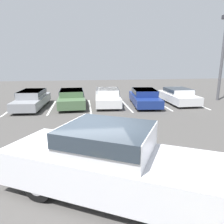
{
  "coord_description": "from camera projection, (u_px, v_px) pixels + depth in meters",
  "views": [
    {
      "loc": [
        -0.07,
        -5.6,
        3.49
      ],
      "look_at": [
        1.29,
        4.35,
        1.0
      ],
      "focal_mm": 35.0,
      "sensor_mm": 36.0,
      "label": 1
    }
  ],
  "objects": [
    {
      "name": "light_post",
      "position": [
        223.0,
        53.0,
        17.66
      ],
      "size": [
        0.7,
        0.36,
        6.74
      ],
      "color": "#515156",
      "rests_on": "ground_plane"
    },
    {
      "name": "parked_sedan_d",
      "position": [
        144.0,
        97.0,
        16.56
      ],
      "size": [
        2.23,
        4.75,
        1.19
      ],
      "rotation": [
        0.0,
        0.0,
        -1.67
      ],
      "color": "navy",
      "rests_on": "ground_plane"
    },
    {
      "name": "stall_stripe_e",
      "position": [
        161.0,
        104.0,
        16.94
      ],
      "size": [
        0.12,
        4.69,
        0.01
      ],
      "primitive_type": "cube",
      "color": "white",
      "rests_on": "ground_plane"
    },
    {
      "name": "ground_plane",
      "position": [
        88.0,
        184.0,
        6.24
      ],
      "size": [
        60.0,
        60.0,
        0.0
      ],
      "primitive_type": "plane",
      "color": "#4C4947"
    },
    {
      "name": "parked_sedan_c",
      "position": [
        108.0,
        96.0,
        16.5
      ],
      "size": [
        2.06,
        4.42,
        1.24
      ],
      "rotation": [
        0.0,
        0.0,
        -1.64
      ],
      "color": "silver",
      "rests_on": "ground_plane"
    },
    {
      "name": "stall_stripe_c",
      "position": [
        90.0,
        106.0,
        16.22
      ],
      "size": [
        0.12,
        4.69,
        0.01
      ],
      "primitive_type": "cube",
      "color": "white",
      "rests_on": "ground_plane"
    },
    {
      "name": "stall_stripe_d",
      "position": [
        126.0,
        105.0,
        16.58
      ],
      "size": [
        0.12,
        4.69,
        0.01
      ],
      "primitive_type": "cube",
      "color": "white",
      "rests_on": "ground_plane"
    },
    {
      "name": "stall_stripe_b",
      "position": [
        52.0,
        107.0,
        15.86
      ],
      "size": [
        0.12,
        4.69,
        0.01
      ],
      "primitive_type": "cube",
      "color": "white",
      "rests_on": "ground_plane"
    },
    {
      "name": "stall_stripe_a",
      "position": [
        12.0,
        108.0,
        15.5
      ],
      "size": [
        0.12,
        4.69,
        0.01
      ],
      "primitive_type": "cube",
      "color": "white",
      "rests_on": "ground_plane"
    },
    {
      "name": "stall_stripe_f",
      "position": [
        194.0,
        103.0,
        17.3
      ],
      "size": [
        0.12,
        4.69,
        0.01
      ],
      "primitive_type": "cube",
      "color": "white",
      "rests_on": "ground_plane"
    },
    {
      "name": "parked_sedan_a",
      "position": [
        32.0,
        99.0,
        15.66
      ],
      "size": [
        1.98,
        4.89,
        1.24
      ],
      "rotation": [
        0.0,
        0.0,
        -1.63
      ],
      "color": "gray",
      "rests_on": "ground_plane"
    },
    {
      "name": "pickup_truck",
      "position": [
        119.0,
        163.0,
        5.48
      ],
      "size": [
        6.29,
        4.68,
        1.86
      ],
      "rotation": [
        0.0,
        0.0,
        -0.5
      ],
      "color": "silver",
      "rests_on": "ground_plane"
    },
    {
      "name": "parked_sedan_b",
      "position": [
        72.0,
        97.0,
        16.15
      ],
      "size": [
        1.98,
        4.61,
        1.21
      ],
      "rotation": [
        0.0,
        0.0,
        -1.54
      ],
      "color": "#4C6B47",
      "rests_on": "ground_plane"
    },
    {
      "name": "parked_sedan_e",
      "position": [
        178.0,
        95.0,
        17.19
      ],
      "size": [
        1.9,
        4.24,
        1.17
      ],
      "rotation": [
        0.0,
        0.0,
        -1.56
      ],
      "color": "silver",
      "rests_on": "ground_plane"
    },
    {
      "name": "wheel_stop_curb",
      "position": [
        156.0,
        97.0,
        19.57
      ],
      "size": [
        1.87,
        0.2,
        0.14
      ],
      "primitive_type": "cube",
      "color": "#B7B2A8",
      "rests_on": "ground_plane"
    }
  ]
}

